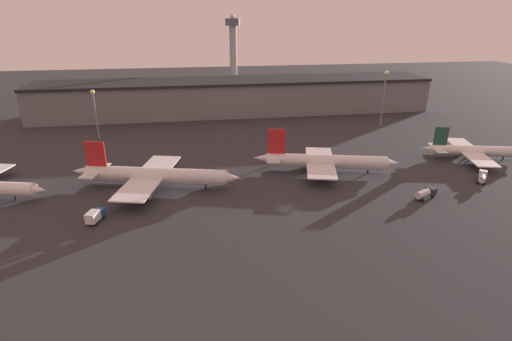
# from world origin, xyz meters

# --- Properties ---
(ground) EXTENTS (600.00, 600.00, 0.00)m
(ground) POSITION_xyz_m (0.00, 0.00, 0.00)
(ground) COLOR #2D2D33
(terminal_building) EXTENTS (195.71, 28.69, 16.93)m
(terminal_building) POSITION_xyz_m (0.00, 109.93, 8.51)
(terminal_building) COLOR slate
(terminal_building) RESTS_ON ground
(airplane_1) EXTENTS (49.54, 35.92, 13.62)m
(airplane_1) POSITION_xyz_m (-34.88, 19.88, 3.79)
(airplane_1) COLOR silver
(airplane_1) RESTS_ON ground
(airplane_2) EXTENTS (45.51, 30.16, 13.88)m
(airplane_2) POSITION_xyz_m (18.20, 23.79, 3.56)
(airplane_2) COLOR silver
(airplane_2) RESTS_ON ground
(airplane_3) EXTENTS (34.93, 31.99, 11.24)m
(airplane_3) POSITION_xyz_m (73.47, 27.20, 2.97)
(airplane_3) COLOR white
(airplane_3) RESTS_ON ground
(service_vehicle_0) EXTENTS (7.59, 5.24, 2.74)m
(service_vehicle_0) POSITION_xyz_m (39.48, 0.12, 1.63)
(service_vehicle_0) COLOR #282D38
(service_vehicle_0) RESTS_ON ground
(service_vehicle_1) EXTENTS (5.72, 6.19, 2.98)m
(service_vehicle_1) POSITION_xyz_m (62.86, 7.94, 1.68)
(service_vehicle_1) COLOR white
(service_vehicle_1) RESTS_ON ground
(service_vehicle_2) EXTENTS (4.00, 6.32, 3.13)m
(service_vehicle_2) POSITION_xyz_m (-47.97, 0.87, 1.76)
(service_vehicle_2) COLOR #195199
(service_vehicle_2) RESTS_ON ground
(lamp_post_0) EXTENTS (1.80, 1.80, 19.90)m
(lamp_post_0) POSITION_xyz_m (-61.01, 74.26, 13.05)
(lamp_post_0) COLOR slate
(lamp_post_0) RESTS_ON ground
(lamp_post_1) EXTENTS (1.80, 1.80, 24.48)m
(lamp_post_1) POSITION_xyz_m (61.70, 74.26, 15.61)
(lamp_post_1) COLOR slate
(lamp_post_1) RESTS_ON ground
(control_tower) EXTENTS (9.00, 9.00, 47.66)m
(control_tower) POSITION_xyz_m (4.57, 162.40, 27.49)
(control_tower) COLOR #99999E
(control_tower) RESTS_ON ground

